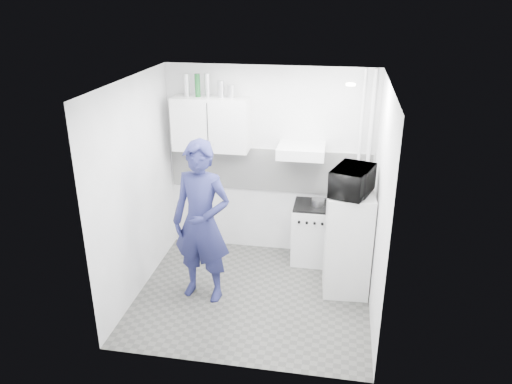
# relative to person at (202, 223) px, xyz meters

# --- Properties ---
(floor) EXTENTS (2.80, 2.80, 0.00)m
(floor) POSITION_rel_person_xyz_m (0.59, 0.08, -0.98)
(floor) COLOR #51514C
(floor) RESTS_ON ground
(ceiling) EXTENTS (2.80, 2.80, 0.00)m
(ceiling) POSITION_rel_person_xyz_m (0.59, 0.08, 1.62)
(ceiling) COLOR white
(ceiling) RESTS_ON wall_back
(wall_back) EXTENTS (2.80, 0.00, 2.80)m
(wall_back) POSITION_rel_person_xyz_m (0.59, 1.33, 0.32)
(wall_back) COLOR white
(wall_back) RESTS_ON floor
(wall_left) EXTENTS (0.00, 2.60, 2.60)m
(wall_left) POSITION_rel_person_xyz_m (-0.81, 0.08, 0.32)
(wall_left) COLOR white
(wall_left) RESTS_ON floor
(wall_right) EXTENTS (0.00, 2.60, 2.60)m
(wall_right) POSITION_rel_person_xyz_m (1.99, 0.08, 0.32)
(wall_right) COLOR white
(wall_right) RESTS_ON floor
(person) EXTENTS (0.78, 0.58, 1.96)m
(person) POSITION_rel_person_xyz_m (0.00, 0.00, 0.00)
(person) COLOR navy
(person) RESTS_ON floor
(stove) EXTENTS (0.50, 0.50, 0.81)m
(stove) POSITION_rel_person_xyz_m (1.21, 1.08, -0.58)
(stove) COLOR white
(stove) RESTS_ON floor
(fridge) EXTENTS (0.57, 0.57, 1.29)m
(fridge) POSITION_rel_person_xyz_m (1.69, 0.41, -0.33)
(fridge) COLOR silver
(fridge) RESTS_ON floor
(stove_top) EXTENTS (0.48, 0.48, 0.03)m
(stove_top) POSITION_rel_person_xyz_m (1.21, 1.08, -0.16)
(stove_top) COLOR black
(stove_top) RESTS_ON stove
(saucepan) EXTENTS (0.17, 0.17, 0.09)m
(saucepan) POSITION_rel_person_xyz_m (1.28, 1.07, -0.10)
(saucepan) COLOR silver
(saucepan) RESTS_ON stove_top
(microwave) EXTENTS (0.67, 0.55, 0.32)m
(microwave) POSITION_rel_person_xyz_m (1.69, 0.41, 0.47)
(microwave) COLOR black
(microwave) RESTS_ON fridge
(bottle_b) EXTENTS (0.07, 0.07, 0.29)m
(bottle_b) POSITION_rel_person_xyz_m (-0.47, 1.16, 1.36)
(bottle_b) COLOR silver
(bottle_b) RESTS_ON upper_cabinet
(bottle_c) EXTENTS (0.07, 0.07, 0.29)m
(bottle_c) POSITION_rel_person_xyz_m (-0.32, 1.16, 1.37)
(bottle_c) COLOR #144C1E
(bottle_c) RESTS_ON upper_cabinet
(bottle_d) EXTENTS (0.07, 0.07, 0.30)m
(bottle_d) POSITION_rel_person_xyz_m (-0.19, 1.16, 1.37)
(bottle_d) COLOR silver
(bottle_d) RESTS_ON upper_cabinet
(canister_a) EXTENTS (0.09, 0.09, 0.21)m
(canister_a) POSITION_rel_person_xyz_m (-0.02, 1.16, 1.33)
(canister_a) COLOR silver
(canister_a) RESTS_ON upper_cabinet
(canister_b) EXTENTS (0.09, 0.09, 0.17)m
(canister_b) POSITION_rel_person_xyz_m (0.11, 1.16, 1.30)
(canister_b) COLOR silver
(canister_b) RESTS_ON upper_cabinet
(upper_cabinet) EXTENTS (1.00, 0.35, 0.70)m
(upper_cabinet) POSITION_rel_person_xyz_m (-0.16, 1.16, 0.87)
(upper_cabinet) COLOR silver
(upper_cabinet) RESTS_ON wall_back
(range_hood) EXTENTS (0.60, 0.50, 0.14)m
(range_hood) POSITION_rel_person_xyz_m (1.04, 1.08, 0.59)
(range_hood) COLOR white
(range_hood) RESTS_ON wall_back
(backsplash) EXTENTS (2.74, 0.03, 0.60)m
(backsplash) POSITION_rel_person_xyz_m (0.59, 1.32, 0.22)
(backsplash) COLOR white
(backsplash) RESTS_ON wall_back
(pipe_a) EXTENTS (0.05, 0.05, 2.60)m
(pipe_a) POSITION_rel_person_xyz_m (1.89, 1.25, 0.32)
(pipe_a) COLOR white
(pipe_a) RESTS_ON floor
(pipe_b) EXTENTS (0.04, 0.04, 2.60)m
(pipe_b) POSITION_rel_person_xyz_m (1.77, 1.25, 0.32)
(pipe_b) COLOR white
(pipe_b) RESTS_ON floor
(ceiling_spot_fixture) EXTENTS (0.10, 0.10, 0.02)m
(ceiling_spot_fixture) POSITION_rel_person_xyz_m (1.59, 0.28, 1.59)
(ceiling_spot_fixture) COLOR white
(ceiling_spot_fixture) RESTS_ON ceiling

